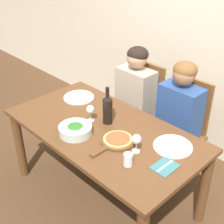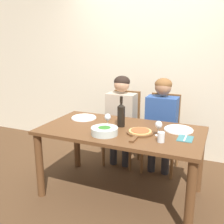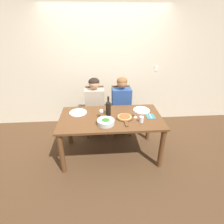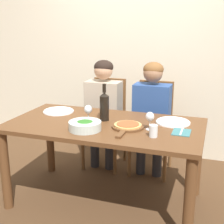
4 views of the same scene
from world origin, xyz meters
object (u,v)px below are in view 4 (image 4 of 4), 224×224
(dinner_plate_left, at_px, (59,111))
(dinner_plate_right, at_px, (173,122))
(chair_left, at_px, (107,120))
(broccoli_bowl, at_px, (85,126))
(wine_glass_left, at_px, (88,110))
(person_woman, at_px, (103,105))
(wine_bottle, at_px, (104,106))
(chair_right, at_px, (153,125))
(wine_glass_right, at_px, (150,118))
(water_tumbler, at_px, (153,131))
(pizza_on_board, at_px, (127,126))
(person_man, at_px, (151,109))
(fork_on_napkin, at_px, (181,132))

(dinner_plate_left, bearing_deg, dinner_plate_right, 0.36)
(chair_left, bearing_deg, broccoli_bowl, -79.98)
(broccoli_bowl, distance_m, wine_glass_left, 0.23)
(person_woman, distance_m, wine_bottle, 0.67)
(chair_right, distance_m, broccoli_bowl, 1.12)
(chair_right, height_order, wine_glass_right, chair_right)
(person_woman, xyz_separation_m, wine_glass_right, (0.68, -0.73, 0.13))
(broccoli_bowl, bearing_deg, chair_left, 100.02)
(chair_left, distance_m, water_tumbler, 1.28)
(person_woman, bearing_deg, wine_bottle, -68.44)
(wine_bottle, xyz_separation_m, wine_glass_left, (-0.12, -0.09, -0.03))
(person_woman, distance_m, pizza_on_board, 0.90)
(person_woman, height_order, pizza_on_board, person_woman)
(chair_right, xyz_separation_m, pizza_on_board, (-0.05, -0.87, 0.25))
(wine_bottle, xyz_separation_m, dinner_plate_right, (0.60, 0.11, -0.12))
(wine_bottle, bearing_deg, pizza_on_board, -29.46)
(chair_right, distance_m, wine_bottle, 0.87)
(chair_right, relative_size, wine_bottle, 2.99)
(wine_bottle, xyz_separation_m, pizza_on_board, (0.26, -0.15, -0.12))
(wine_bottle, bearing_deg, chair_right, 67.18)
(wine_glass_left, bearing_deg, person_man, 58.49)
(chair_left, relative_size, dinner_plate_left, 3.34)
(person_man, bearing_deg, dinner_plate_left, -148.94)
(dinner_plate_right, bearing_deg, wine_glass_left, -164.27)
(person_woman, xyz_separation_m, dinner_plate_left, (-0.28, -0.50, 0.03))
(wine_glass_left, height_order, fork_on_napkin, wine_glass_left)
(person_man, relative_size, water_tumbler, 12.91)
(dinner_plate_right, relative_size, water_tumbler, 3.14)
(wine_bottle, xyz_separation_m, fork_on_napkin, (0.70, -0.11, -0.13))
(dinner_plate_left, relative_size, wine_glass_right, 1.97)
(dinner_plate_left, relative_size, dinner_plate_right, 1.00)
(broccoli_bowl, relative_size, dinner_plate_left, 0.90)
(chair_left, distance_m, person_man, 0.59)
(person_woman, xyz_separation_m, broccoli_bowl, (0.18, -0.91, 0.06))
(chair_right, distance_m, wine_glass_left, 0.98)
(chair_left, relative_size, water_tumbler, 10.50)
(person_man, xyz_separation_m, broccoli_bowl, (-0.36, -0.91, 0.06))
(person_man, xyz_separation_m, wine_glass_left, (-0.42, -0.69, 0.13))
(wine_glass_left, bearing_deg, broccoli_bowl, -73.59)
(dinner_plate_right, height_order, wine_glass_left, wine_glass_left)
(water_tumbler, xyz_separation_m, fork_on_napkin, (0.19, 0.17, -0.04))
(dinner_plate_right, distance_m, water_tumbler, 0.41)
(person_woman, relative_size, wine_glass_left, 8.09)
(wine_glass_right, bearing_deg, wine_bottle, 163.72)
(wine_glass_left, xyz_separation_m, wine_glass_right, (0.56, -0.04, 0.00))
(chair_left, distance_m, broccoli_bowl, 1.07)
(chair_right, bearing_deg, person_woman, -167.67)
(wine_glass_left, relative_size, wine_glass_right, 1.00)
(fork_on_napkin, bearing_deg, wine_glass_left, 178.20)
(chair_right, height_order, pizza_on_board, chair_right)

